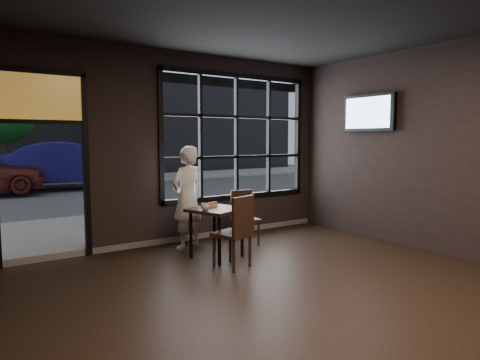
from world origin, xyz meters
TOP-DOWN VIEW (x-y plane):
  - floor at (0.00, 0.00)m, footprint 6.00×7.00m
  - window_frame at (1.20, 3.50)m, footprint 3.06×0.12m
  - stained_transom at (-2.10, 3.50)m, footprint 1.20×0.06m
  - street_asphalt at (0.00, 24.00)m, footprint 60.00×41.00m
  - building_across at (0.00, 23.00)m, footprint 28.00×12.00m
  - cafe_table at (0.04, 2.29)m, footprint 0.88×0.88m
  - chair_near at (-0.03, 1.75)m, footprint 0.54×0.54m
  - chair_window at (0.86, 2.70)m, footprint 0.44×0.44m
  - man at (-0.06, 3.03)m, footprint 0.69×0.55m
  - hotdog at (0.05, 2.43)m, footprint 0.21×0.13m
  - cup at (-0.19, 2.24)m, footprint 0.16×0.16m
  - tv at (2.93, 1.92)m, footprint 0.12×1.09m
  - navy_car at (0.35, 12.60)m, footprint 5.01×2.46m
  - tree_left at (-1.49, 14.78)m, footprint 2.26×2.26m
  - tree_right at (2.61, 14.83)m, footprint 2.33×2.33m

SIDE VIEW (x-z plane):
  - street_asphalt at x=0.00m, z-range -0.04..0.00m
  - floor at x=0.00m, z-range -0.02..0.00m
  - cafe_table at x=0.04m, z-range 0.00..0.75m
  - chair_window at x=0.86m, z-range 0.00..0.90m
  - chair_near at x=-0.03m, z-range 0.00..1.00m
  - hotdog at x=0.05m, z-range 0.75..0.81m
  - cup at x=-0.19m, z-range 0.75..0.84m
  - man at x=-0.06m, z-range 0.00..1.65m
  - navy_car at x=0.35m, z-range 0.10..1.68m
  - window_frame at x=1.20m, z-range 0.66..2.94m
  - tv at x=2.93m, z-range 1.90..2.54m
  - stained_transom at x=-2.10m, z-range 2.00..2.70m
  - tree_left at x=-1.49m, z-range 0.79..4.64m
  - tree_right at x=2.61m, z-range 0.81..4.79m
  - building_across at x=0.00m, z-range 0.00..15.00m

